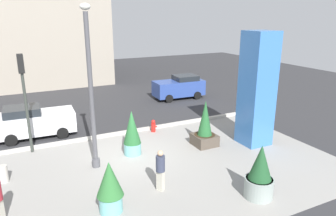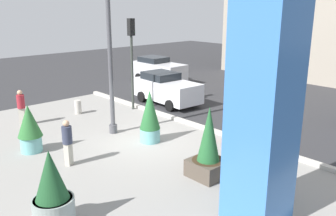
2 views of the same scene
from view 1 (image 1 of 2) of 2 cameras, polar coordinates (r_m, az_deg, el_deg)
name	(u,v)px [view 1 (image 1 of 2)]	position (r m, az deg, el deg)	size (l,w,h in m)	color
ground_plane	(109,131)	(19.49, -10.61, -4.04)	(60.00, 60.00, 0.00)	#2D2D30
plaza_pavement	(147,174)	(14.29, -3.74, -11.76)	(18.00, 10.00, 0.02)	gray
curb_strip	(113,134)	(18.67, -9.86, -4.67)	(18.00, 0.24, 0.16)	#B7B2A8
lamp_post	(91,93)	(14.04, -13.66, 2.66)	(0.44, 0.44, 7.19)	#4C4C51
art_pillar_blue	(257,89)	(17.15, 15.71, 3.23)	(1.44, 1.44, 5.98)	#3870BC
potted_plant_near_right	(260,175)	(12.70, 16.18, -11.41)	(1.11, 1.11, 2.15)	gray
potted_plant_mid_plaza	(132,133)	(15.77, -6.49, -4.48)	(0.87, 0.87, 2.27)	#6BB2B2
potted_plant_by_pillar	(110,186)	(11.55, -10.41, -13.60)	(0.95, 0.95, 1.94)	#6BB2B2
potted_plant_curbside	(205,128)	(16.89, 6.64, -3.51)	(1.17, 1.17, 2.49)	#4C4238
fire_hydrant	(153,126)	(18.89, -2.64, -3.24)	(0.36, 0.26, 0.75)	red
concrete_bollard	(3,174)	(15.11, -27.47, -10.49)	(0.36, 0.36, 0.75)	#B2ADA3
traffic_light_corner	(24,89)	(16.77, -24.48, 3.21)	(0.28, 0.42, 4.98)	#333833
car_curb_east	(179,87)	(26.28, 2.06, 3.80)	(4.18, 2.17, 1.89)	#2D4793
car_curb_west	(34,121)	(19.54, -22.92, -2.23)	(4.32, 2.23, 1.81)	silver
pedestrian_on_sidewalk	(160,168)	(12.63, -1.37, -10.81)	(0.49, 0.49, 1.73)	#B2AD9E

